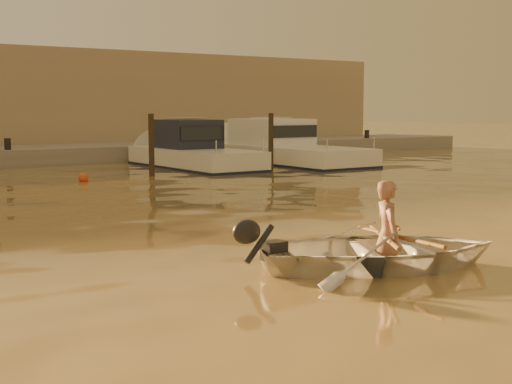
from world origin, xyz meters
TOP-DOWN VIEW (x-y plane):
  - ground_plane at (0.00, 0.00)m, footprint 160.00×160.00m
  - dinghy at (1.50, 0.11)m, footprint 4.02×3.55m
  - person at (1.59, 0.07)m, footprint 0.55×0.65m
  - outboard_motor at (0.13, 0.73)m, footprint 0.98×0.74m
  - oar_port at (1.72, 0.00)m, footprint 0.52×2.06m
  - oar_starboard at (1.54, 0.09)m, footprint 1.24×1.76m
  - moored_boat_4 at (7.62, 16.00)m, footprint 2.35×7.20m
  - moored_boat_5 at (11.70, 16.00)m, footprint 2.77×9.12m
  - piling_3 at (4.80, 13.80)m, footprint 0.18×0.18m
  - piling_4 at (9.50, 13.80)m, footprint 0.18×0.18m
  - fender_d at (2.42, 13.58)m, footprint 0.30×0.30m
  - fender_e at (8.10, 13.06)m, footprint 0.30×0.30m

SIDE VIEW (x-z plane):
  - ground_plane at x=0.00m, z-range 0.00..0.00m
  - fender_d at x=2.42m, z-range -0.05..0.25m
  - fender_e at x=8.10m, z-range -0.05..0.25m
  - dinghy at x=1.50m, z-range -0.12..0.57m
  - outboard_motor at x=0.13m, z-range -0.07..0.63m
  - oar_port at x=1.72m, z-range 0.35..0.49m
  - oar_starboard at x=1.54m, z-range 0.35..0.49m
  - person at x=1.59m, z-range -0.30..1.20m
  - moored_boat_4 at x=7.62m, z-range -0.25..1.50m
  - moored_boat_5 at x=11.70m, z-range -0.25..1.50m
  - piling_3 at x=4.80m, z-range -0.20..2.00m
  - piling_4 at x=9.50m, z-range -0.20..2.00m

